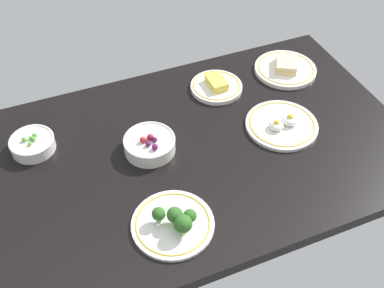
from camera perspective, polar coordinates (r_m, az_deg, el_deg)
The scene contains 7 objects.
dining_table at distance 140.80cm, azimuth 0.00°, elevation -1.13°, with size 133.68×80.93×4.00cm, color black.
plate_eggs at distance 148.24cm, azimuth 11.09°, elevation 2.41°, with size 22.94×22.94×4.81cm.
plate_broccoli at distance 120.32cm, azimuth -2.21°, elevation -9.67°, with size 21.79×21.79×7.44cm.
bowl_berries at distance 137.72cm, azimuth -5.28°, elevation 0.01°, with size 15.58×15.58×6.24cm.
plate_cheese at distance 159.84cm, azimuth 3.04°, elevation 7.19°, with size 17.85×17.85×4.24cm.
plate_sandwich at distance 170.96cm, azimuth 11.50°, elevation 9.19°, with size 22.10×22.10×4.70cm.
bowl_peas at distance 145.66cm, azimuth -19.15°, elevation 0.05°, with size 13.35×13.35×5.32cm.
Camera 1 is at (36.35, 88.94, 104.92)cm, focal length 43.06 mm.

